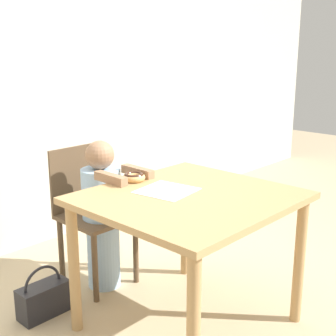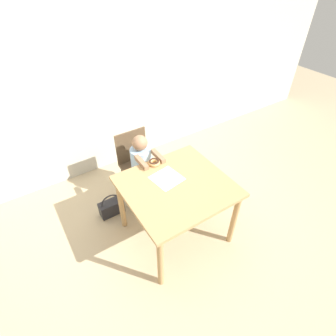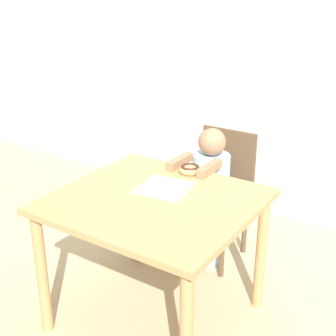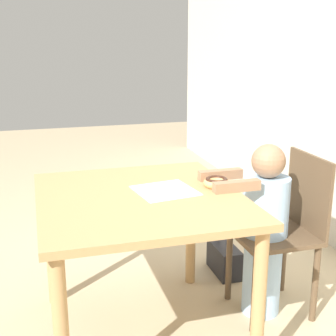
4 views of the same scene
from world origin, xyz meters
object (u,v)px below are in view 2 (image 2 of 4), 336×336
object	(u,v)px
chair	(138,165)
donut	(154,162)
child_figure	(142,169)
handbag	(111,207)

from	to	relation	value
chair	donut	size ratio (longest dim) A/B	6.80
chair	child_figure	world-z (taller)	child_figure
chair	handbag	size ratio (longest dim) A/B	2.89
donut	handbag	world-z (taller)	donut
chair	handbag	xyz separation A→B (m)	(-0.46, -0.14, -0.36)
chair	child_figure	size ratio (longest dim) A/B	0.93
chair	donut	bearing A→B (deg)	-88.39
chair	donut	xyz separation A→B (m)	(0.01, -0.41, 0.32)
donut	handbag	bearing A→B (deg)	150.69
chair	handbag	distance (m)	0.60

